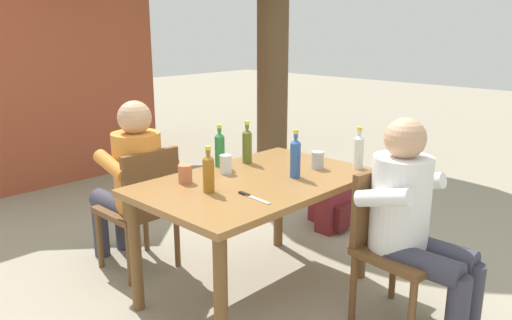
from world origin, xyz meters
TOP-DOWN VIEW (x-y plane):
  - ground_plane at (0.00, 0.00)m, footprint 24.00×24.00m
  - dining_table at (0.00, 0.00)m, footprint 1.42×0.90m
  - chair_far_left at (-0.32, 0.75)m, footprint 0.44×0.44m
  - chair_near_right at (0.33, -0.75)m, footprint 0.49×0.49m
  - person_in_white_shirt at (-0.32, 0.86)m, footprint 0.47×0.61m
  - person_in_plaid_shirt at (0.32, -0.86)m, footprint 0.47×0.61m
  - bottle_olive at (0.23, 0.30)m, footprint 0.06×0.06m
  - bottle_clear at (0.63, -0.31)m, footprint 0.06×0.06m
  - bottle_blue at (0.20, -0.14)m, footprint 0.06×0.06m
  - bottle_green at (0.05, 0.37)m, footprint 0.06×0.06m
  - bottle_amber at (-0.35, 0.02)m, footprint 0.06×0.06m
  - cup_terracotta at (-0.34, 0.25)m, footprint 0.08×0.08m
  - cup_steel at (0.44, -0.12)m, footprint 0.08×0.08m
  - cup_glass at (-0.04, 0.23)m, footprint 0.07×0.07m
  - table_knife at (-0.26, -0.21)m, footprint 0.04×0.24m
  - backpack_by_near_side at (1.33, 0.43)m, footprint 0.30×0.21m
  - backpack_by_far_side at (1.18, 0.23)m, footprint 0.31×0.22m
  - brick_kiosk at (0.31, 3.98)m, footprint 2.50×2.15m

SIDE VIEW (x-z plane):
  - ground_plane at x=0.00m, z-range 0.00..0.00m
  - backpack_by_near_side at x=1.33m, z-range -0.01..0.37m
  - backpack_by_far_side at x=1.18m, z-range -0.01..0.44m
  - chair_far_left at x=-0.32m, z-range 0.05..0.92m
  - chair_near_right at x=0.33m, z-range 0.05..0.92m
  - dining_table at x=0.00m, z-range 0.27..1.02m
  - person_in_white_shirt at x=-0.32m, z-range 0.07..1.25m
  - person_in_plaid_shirt at x=0.32m, z-range 0.07..1.25m
  - table_knife at x=-0.26m, z-range 0.75..0.76m
  - cup_terracotta at x=-0.34m, z-range 0.75..0.86m
  - cup_steel at x=0.44m, z-range 0.75..0.86m
  - cup_glass at x=-0.04m, z-range 0.75..0.87m
  - bottle_amber at x=-0.35m, z-range 0.73..0.99m
  - bottle_clear at x=0.63m, z-range 0.73..1.00m
  - bottle_green at x=0.05m, z-range 0.73..1.01m
  - bottle_olive at x=0.23m, z-range 0.73..1.01m
  - bottle_blue at x=0.20m, z-range 0.73..1.02m
  - brick_kiosk at x=0.31m, z-range 0.07..2.89m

